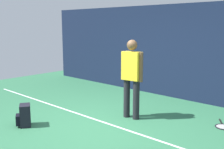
# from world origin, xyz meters

# --- Properties ---
(ground_plane) EXTENTS (12.00, 12.00, 0.00)m
(ground_plane) POSITION_xyz_m (0.00, 0.00, 0.00)
(ground_plane) COLOR #2D6B47
(back_fence) EXTENTS (10.00, 0.10, 2.56)m
(back_fence) POSITION_xyz_m (0.00, 3.00, 1.28)
(back_fence) COLOR #141E38
(back_fence) RESTS_ON ground
(court_line) EXTENTS (9.00, 0.05, 0.00)m
(court_line) POSITION_xyz_m (0.00, 0.22, 0.00)
(court_line) COLOR white
(court_line) RESTS_ON ground
(tennis_player) EXTENTS (0.53, 0.26, 1.70)m
(tennis_player) POSITION_xyz_m (0.18, 0.83, 0.97)
(tennis_player) COLOR black
(tennis_player) RESTS_ON ground
(tennis_racket) EXTENTS (0.46, 0.62, 0.03)m
(tennis_racket) POSITION_xyz_m (1.87, 1.65, 0.01)
(tennis_racket) COLOR black
(tennis_racket) RESTS_ON ground
(backpack) EXTENTS (0.37, 0.37, 0.44)m
(backpack) POSITION_xyz_m (-1.10, -1.00, 0.21)
(backpack) COLOR black
(backpack) RESTS_ON ground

